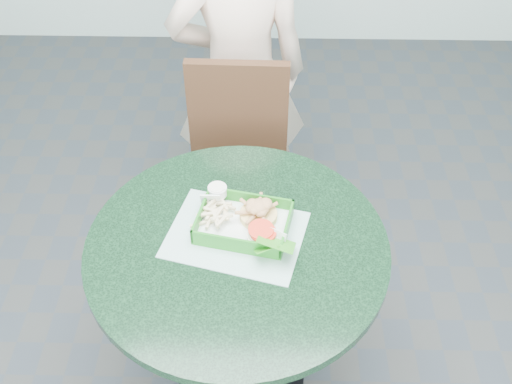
{
  "coord_description": "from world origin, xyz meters",
  "views": [
    {
      "loc": [
        0.08,
        -1.12,
        2.05
      ],
      "look_at": [
        0.05,
        0.1,
        0.88
      ],
      "focal_mm": 42.0,
      "sensor_mm": 36.0,
      "label": 1
    }
  ],
  "objects_px": {
    "food_basket": "(244,229)",
    "cafe_table": "(238,284)",
    "crab_sandwich": "(256,212)",
    "sauce_ramekin": "(210,200)",
    "dining_chair": "(238,165)",
    "diner_person": "(240,79)"
  },
  "relations": [
    {
      "from": "crab_sandwich",
      "to": "sauce_ramekin",
      "type": "relative_size",
      "value": 1.91
    },
    {
      "from": "food_basket",
      "to": "sauce_ramekin",
      "type": "height_order",
      "value": "sauce_ramekin"
    },
    {
      "from": "diner_person",
      "to": "food_basket",
      "type": "relative_size",
      "value": 5.68
    },
    {
      "from": "dining_chair",
      "to": "food_basket",
      "type": "distance_m",
      "value": 0.6
    },
    {
      "from": "diner_person",
      "to": "crab_sandwich",
      "type": "xyz_separation_m",
      "value": [
        0.08,
        -0.79,
        0.06
      ]
    },
    {
      "from": "cafe_table",
      "to": "diner_person",
      "type": "xyz_separation_m",
      "value": [
        -0.03,
        0.88,
        0.16
      ]
    },
    {
      "from": "dining_chair",
      "to": "diner_person",
      "type": "bearing_deg",
      "value": 91.62
    },
    {
      "from": "dining_chair",
      "to": "sauce_ramekin",
      "type": "relative_size",
      "value": 16.18
    },
    {
      "from": "diner_person",
      "to": "food_basket",
      "type": "xyz_separation_m",
      "value": [
        0.05,
        -0.83,
        0.03
      ]
    },
    {
      "from": "dining_chair",
      "to": "sauce_ramekin",
      "type": "distance_m",
      "value": 0.53
    },
    {
      "from": "food_basket",
      "to": "crab_sandwich",
      "type": "height_order",
      "value": "crab_sandwich"
    },
    {
      "from": "diner_person",
      "to": "food_basket",
      "type": "distance_m",
      "value": 0.83
    },
    {
      "from": "cafe_table",
      "to": "diner_person",
      "type": "distance_m",
      "value": 0.9
    },
    {
      "from": "dining_chair",
      "to": "crab_sandwich",
      "type": "xyz_separation_m",
      "value": [
        0.08,
        -0.51,
        0.27
      ]
    },
    {
      "from": "dining_chair",
      "to": "diner_person",
      "type": "xyz_separation_m",
      "value": [
        -0.0,
        0.28,
        0.21
      ]
    },
    {
      "from": "dining_chair",
      "to": "food_basket",
      "type": "height_order",
      "value": "dining_chair"
    },
    {
      "from": "sauce_ramekin",
      "to": "crab_sandwich",
      "type": "bearing_deg",
      "value": -19.81
    },
    {
      "from": "cafe_table",
      "to": "dining_chair",
      "type": "xyz_separation_m",
      "value": [
        -0.03,
        0.6,
        -0.05
      ]
    },
    {
      "from": "food_basket",
      "to": "sauce_ramekin",
      "type": "xyz_separation_m",
      "value": [
        -0.1,
        0.09,
        0.03
      ]
    },
    {
      "from": "diner_person",
      "to": "crab_sandwich",
      "type": "bearing_deg",
      "value": 87.32
    },
    {
      "from": "food_basket",
      "to": "cafe_table",
      "type": "bearing_deg",
      "value": -107.04
    },
    {
      "from": "cafe_table",
      "to": "sauce_ramekin",
      "type": "bearing_deg",
      "value": 120.52
    }
  ]
}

